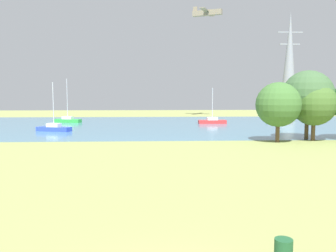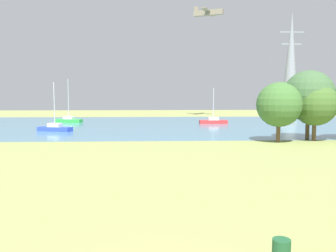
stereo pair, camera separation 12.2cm
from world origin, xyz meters
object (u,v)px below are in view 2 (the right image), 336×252
(sailboat_red, at_px, (213,121))
(tree_east_far, at_px, (309,96))
(sailboat_blue, at_px, (55,128))
(electricity_pylon, at_px, (291,63))
(litter_bin, at_px, (281,252))
(sailboat_brown, at_px, (281,119))
(tree_west_near, at_px, (315,104))
(light_aircraft, at_px, (208,13))
(sailboat_green, at_px, (69,120))
(tree_east_near, at_px, (279,105))

(sailboat_red, relative_size, tree_east_far, 0.79)
(sailboat_blue, distance_m, electricity_pylon, 64.87)
(litter_bin, relative_size, sailboat_brown, 0.11)
(sailboat_blue, height_order, tree_west_near, sailboat_blue)
(sailboat_brown, height_order, light_aircraft, light_aircraft)
(sailboat_green, xyz_separation_m, tree_east_near, (28.69, -27.04, 3.59))
(sailboat_green, distance_m, tree_east_near, 39.59)
(sailboat_brown, xyz_separation_m, tree_west_near, (-6.40, -27.56, 3.63))
(litter_bin, distance_m, electricity_pylon, 86.51)
(sailboat_green, distance_m, electricity_pylon, 58.17)
(sailboat_brown, relative_size, tree_east_near, 1.13)
(tree_east_near, bearing_deg, light_aircraft, 92.17)
(tree_west_near, relative_size, light_aircraft, 0.81)
(sailboat_red, distance_m, tree_west_near, 23.89)
(tree_west_near, bearing_deg, litter_bin, -116.70)
(sailboat_red, relative_size, sailboat_brown, 0.85)
(tree_east_near, bearing_deg, sailboat_green, 136.70)
(sailboat_green, xyz_separation_m, tree_west_near, (33.12, -25.98, 3.62))
(tree_east_far, bearing_deg, sailboat_blue, 161.93)
(tree_west_near, bearing_deg, sailboat_red, 108.28)
(tree_east_far, distance_m, tree_west_near, 1.36)
(sailboat_blue, height_order, tree_east_far, tree_east_far)
(light_aircraft, bearing_deg, electricity_pylon, 28.89)
(sailboat_blue, distance_m, sailboat_red, 26.65)
(tree_east_near, bearing_deg, electricity_pylon, 67.37)
(tree_west_near, bearing_deg, sailboat_brown, 76.93)
(sailboat_green, height_order, sailboat_brown, sailboat_green)
(sailboat_blue, relative_size, tree_west_near, 1.04)
(electricity_pylon, bearing_deg, sailboat_blue, -140.52)
(sailboat_green, distance_m, tree_west_near, 42.25)
(tree_west_near, distance_m, light_aircraft, 43.28)
(litter_bin, bearing_deg, sailboat_blue, 114.19)
(sailboat_green, xyz_separation_m, light_aircraft, (27.18, 12.73, 22.05))
(sailboat_red, xyz_separation_m, sailboat_green, (-25.71, 3.56, 0.02))
(sailboat_brown, relative_size, light_aircraft, 0.90)
(tree_west_near, bearing_deg, tree_east_far, 107.27)
(sailboat_brown, relative_size, electricity_pylon, 0.28)
(sailboat_brown, bearing_deg, sailboat_red, -159.57)
(litter_bin, relative_size, sailboat_blue, 0.12)
(sailboat_blue, height_order, electricity_pylon, electricity_pylon)
(tree_east_far, bearing_deg, sailboat_brown, 75.83)
(sailboat_blue, xyz_separation_m, sailboat_brown, (37.98, 16.37, 0.01))
(sailboat_blue, xyz_separation_m, electricity_pylon, (49.12, 40.47, 12.56))
(tree_east_near, bearing_deg, litter_bin, -109.68)
(sailboat_green, relative_size, tree_west_near, 1.20)
(tree_east_near, bearing_deg, tree_east_far, 26.51)
(litter_bin, bearing_deg, sailboat_red, 82.51)
(sailboat_brown, bearing_deg, sailboat_blue, -156.68)
(litter_bin, bearing_deg, tree_west_near, 63.30)
(litter_bin, height_order, tree_east_far, tree_east_far)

